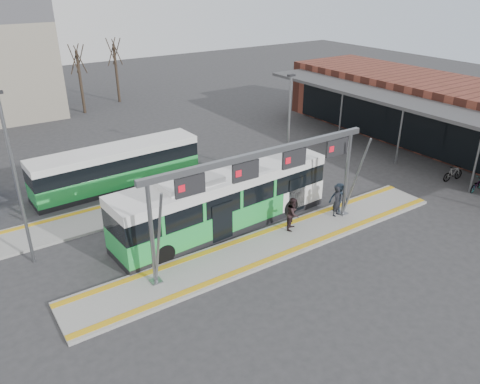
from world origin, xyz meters
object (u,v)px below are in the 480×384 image
(passenger_c, at_px, (339,197))
(passenger_b, at_px, (293,214))
(hero_bus, at_px, (223,201))
(gantry, at_px, (265,170))
(passenger_a, at_px, (337,201))

(passenger_c, bearing_deg, passenger_b, -148.84)
(hero_bus, relative_size, passenger_b, 6.95)
(gantry, bearing_deg, passenger_c, 4.34)
(passenger_a, distance_m, passenger_b, 3.16)
(hero_bus, distance_m, passenger_a, 6.67)
(passenger_b, bearing_deg, passenger_c, -33.59)
(passenger_a, xyz_separation_m, passenger_b, (-3.15, 0.20, 0.02))
(passenger_a, relative_size, passenger_c, 1.01)
(passenger_b, relative_size, passenger_c, 1.04)
(passenger_b, bearing_deg, gantry, 153.15)
(hero_bus, relative_size, passenger_a, 7.11)
(hero_bus, relative_size, passenger_c, 7.22)
(gantry, relative_size, passenger_c, 7.21)
(gantry, bearing_deg, passenger_b, 8.48)
(passenger_c, bearing_deg, gantry, -146.25)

